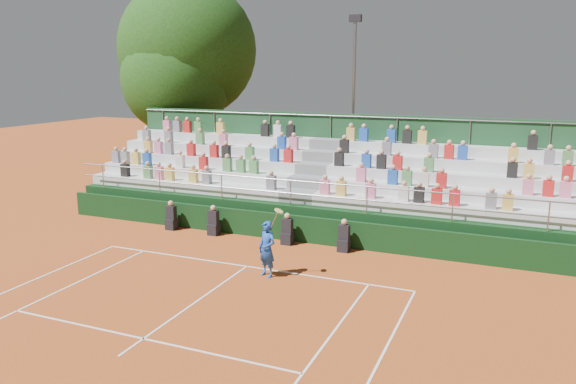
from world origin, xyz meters
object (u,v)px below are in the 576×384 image
at_px(floodlight_mast, 354,93).
at_px(tennis_player, 267,249).
at_px(tree_west, 177,80).
at_px(tree_east, 188,50).

bearing_deg(floodlight_mast, tennis_player, -85.41).
xyz_separation_m(tennis_player, tree_west, (-10.94, 11.80, 4.87)).
bearing_deg(tree_east, floodlight_mast, -1.74).
relative_size(tree_east, floodlight_mast, 1.26).
bearing_deg(tennis_player, floodlight_mast, 94.59).
height_order(tennis_player, tree_east, tree_east).
distance_m(tennis_player, floodlight_mast, 13.37).
xyz_separation_m(tree_west, tree_east, (0.05, 1.13, 1.65)).
distance_m(tennis_player, tree_east, 18.12).
bearing_deg(tree_west, floodlight_mast, 4.79).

